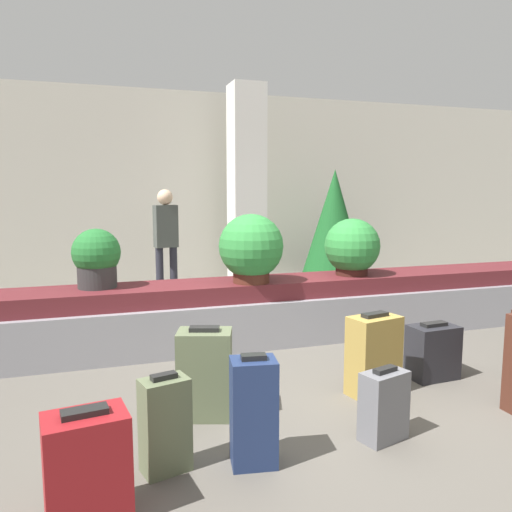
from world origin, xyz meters
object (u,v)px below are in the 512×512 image
at_px(suitcase_2, 433,352).
at_px(potted_plant_0, 251,249).
at_px(suitcase_6, 254,412).
at_px(pillar, 247,188).
at_px(traveler_0, 166,235).
at_px(suitcase_4, 87,467).
at_px(suitcase_1, 374,355).
at_px(decorated_tree, 334,223).
at_px(suitcase_8, 384,405).
at_px(suitcase_3, 205,374).
at_px(potted_plant_2, 352,248).
at_px(suitcase_5, 165,425).
at_px(potted_plant_1, 96,258).

height_order(suitcase_2, potted_plant_0, potted_plant_0).
distance_m(suitcase_6, potted_plant_0, 2.36).
bearing_deg(pillar, traveler_0, -161.19).
bearing_deg(traveler_0, suitcase_2, -76.41).
bearing_deg(pillar, suitcase_4, -114.33).
relative_size(suitcase_1, suitcase_6, 0.99).
xyz_separation_m(suitcase_6, decorated_tree, (2.89, 4.77, 0.73)).
distance_m(suitcase_1, suitcase_4, 2.25).
bearing_deg(traveler_0, suitcase_8, -91.46).
bearing_deg(suitcase_4, suitcase_3, 41.92).
bearing_deg(potted_plant_2, suitcase_3, -141.52).
bearing_deg(suitcase_6, suitcase_3, 110.15).
xyz_separation_m(potted_plant_2, traveler_0, (-1.71, 2.33, -0.01)).
distance_m(suitcase_4, suitcase_8, 1.78).
height_order(suitcase_4, suitcase_6, suitcase_6).
xyz_separation_m(suitcase_1, traveler_0, (-1.03, 3.93, 0.62)).
bearing_deg(suitcase_1, suitcase_4, -168.96).
distance_m(pillar, suitcase_2, 4.47).
bearing_deg(decorated_tree, suitcase_5, -125.83).
distance_m(suitcase_2, suitcase_4, 2.91).
height_order(suitcase_6, traveler_0, traveler_0).
xyz_separation_m(suitcase_5, potted_plant_1, (-0.33, 2.27, 0.66)).
height_order(suitcase_5, traveler_0, traveler_0).
bearing_deg(potted_plant_2, pillar, 97.33).
xyz_separation_m(pillar, suitcase_6, (-1.49, -5.05, -1.29)).
bearing_deg(potted_plant_0, suitcase_1, -71.09).
height_order(suitcase_5, potted_plant_0, potted_plant_0).
relative_size(potted_plant_1, traveler_0, 0.36).
bearing_deg(suitcase_3, pillar, 87.39).
height_order(pillar, potted_plant_2, pillar).
height_order(pillar, traveler_0, pillar).
bearing_deg(suitcase_2, suitcase_1, -170.65).
bearing_deg(suitcase_1, decorated_tree, 55.06).
distance_m(suitcase_4, potted_plant_1, 2.67).
bearing_deg(suitcase_2, suitcase_8, -143.91).
bearing_deg(suitcase_2, traveler_0, 110.79).
xyz_separation_m(suitcase_3, decorated_tree, (3.03, 4.08, 0.73)).
xyz_separation_m(suitcase_4, potted_plant_0, (1.56, 2.39, 0.72)).
height_order(suitcase_6, potted_plant_0, potted_plant_0).
bearing_deg(potted_plant_2, potted_plant_1, 177.89).
relative_size(potted_plant_1, potted_plant_2, 0.91).
bearing_deg(suitcase_5, traveler_0, 67.46).
distance_m(suitcase_5, suitcase_8, 1.35).
xyz_separation_m(potted_plant_1, traveler_0, (0.96, 2.23, 0.01)).
bearing_deg(suitcase_6, suitcase_4, -156.80).
bearing_deg(suitcase_2, potted_plant_2, 85.91).
relative_size(suitcase_6, traveler_0, 0.41).
relative_size(potted_plant_1, decorated_tree, 0.30).
height_order(pillar, suitcase_2, pillar).
height_order(suitcase_1, decorated_tree, decorated_tree).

